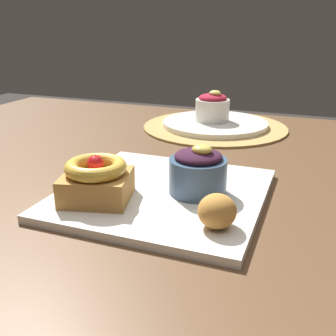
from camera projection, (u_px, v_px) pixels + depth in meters
The scene contains 9 objects.
dining_table at pixel (153, 211), 0.76m from camera, with size 1.35×1.02×0.73m.
woven_placemat at pixel (215, 127), 0.99m from camera, with size 0.35×0.35×0.01m, color #AD894C.
front_plate at pixel (163, 194), 0.60m from camera, with size 0.29×0.29×0.01m, color white.
cake_slice at pixel (97, 180), 0.55m from camera, with size 0.11×0.10×0.07m.
berry_ramekin at pixel (198, 171), 0.58m from camera, with size 0.08×0.08×0.07m.
fritter_front at pixel (217, 211), 0.48m from camera, with size 0.05×0.05×0.04m, color #BC7F38.
fritter_middle at pixel (200, 159), 0.66m from camera, with size 0.05×0.05×0.04m, color #BC7F38.
back_plate at pixel (215, 124), 0.99m from camera, with size 0.26×0.26×0.01m, color white.
back_ramekin at pixel (212, 107), 0.98m from camera, with size 0.08×0.08×0.08m.
Camera 1 is at (0.27, -0.63, 0.98)m, focal length 42.78 mm.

